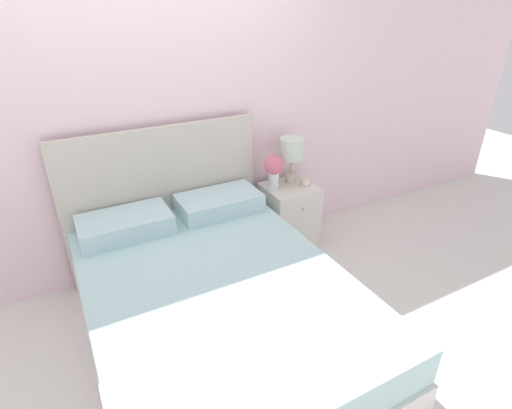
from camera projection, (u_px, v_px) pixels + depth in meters
ground_plane at (172, 262)px, 3.38m from camera, size 12.00×12.00×0.00m
wall_back at (151, 107)px, 2.84m from camera, size 8.00×0.06×2.60m
bed at (213, 301)px, 2.51m from camera, size 1.51×2.04×1.18m
nightstand at (289, 216)px, 3.51m from camera, size 0.43×0.42×0.57m
table_lamp at (292, 151)px, 3.33m from camera, size 0.21×0.21×0.39m
flower_vase at (274, 168)px, 3.25m from camera, size 0.16×0.16×0.30m
alarm_clock at (305, 182)px, 3.38m from camera, size 0.09×0.06×0.06m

